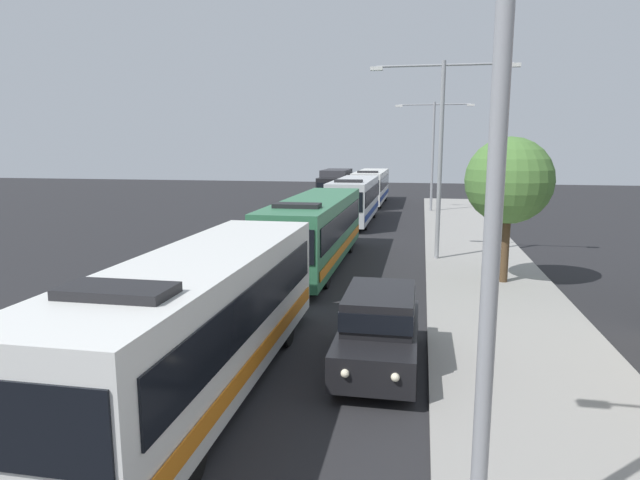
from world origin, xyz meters
TOP-DOWN VIEW (x-y plane):
  - bus_lead at (-1.30, 10.50)m, footprint 2.58×10.79m
  - bus_second_in_line at (-1.30, 23.28)m, footprint 2.58×12.13m
  - bus_middle at (-1.30, 37.43)m, footprint 2.58×10.57m
  - bus_fourth_in_line at (-1.30, 50.13)m, footprint 2.58×11.39m
  - white_suv at (2.40, 12.47)m, footprint 1.86×4.65m
  - box_truck_oncoming at (-4.60, 49.63)m, footprint 2.35×7.03m
  - streetlamp_near at (4.10, 6.10)m, footprint 5.18×0.28m
  - streetlamp_mid at (4.10, 25.28)m, footprint 6.49×0.28m
  - streetlamp_far at (4.10, 44.45)m, footprint 6.10×0.28m
  - roadside_tree at (6.53, 21.24)m, footprint 3.27×3.27m

SIDE VIEW (x-z plane):
  - white_suv at x=2.40m, z-range 0.08..1.98m
  - bus_middle at x=-1.30m, z-range 0.08..3.29m
  - bus_lead at x=-1.30m, z-range 0.08..3.29m
  - bus_fourth_in_line at x=-1.30m, z-range 0.09..3.30m
  - bus_second_in_line at x=-1.30m, z-range 0.09..3.30m
  - box_truck_oncoming at x=-4.60m, z-range 0.12..3.27m
  - roadside_tree at x=6.53m, z-range 1.27..6.82m
  - streetlamp_near at x=4.10m, z-range 1.04..9.74m
  - streetlamp_far at x=4.10m, z-range 1.10..9.71m
  - streetlamp_mid at x=4.10m, z-range 1.14..10.06m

